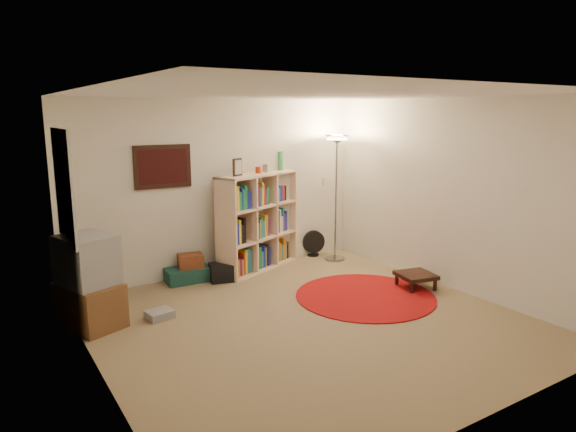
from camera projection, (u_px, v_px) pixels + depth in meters
name	position (u px, v px, depth m)	size (l,w,h in m)	color
room	(303.00, 211.00, 5.53)	(4.54, 4.54, 2.54)	#897150
bookshelf	(257.00, 223.00, 7.60)	(1.49, 0.91, 1.73)	#FFD0AA
floor_lamp	(337.00, 157.00, 7.89)	(0.39, 0.39, 1.98)	gray
floor_fan	(313.00, 243.00, 8.38)	(0.38, 0.24, 0.42)	black
tv_stand	(89.00, 283.00, 5.56)	(0.70, 0.83, 1.02)	brown
dvd_box	(160.00, 314.00, 5.85)	(0.31, 0.27, 0.09)	gray
suitcase	(187.00, 274.00, 7.14)	(0.63, 0.43, 0.20)	#153B35
wicker_basket	(191.00, 261.00, 7.10)	(0.38, 0.30, 0.19)	brown
duffel_bag	(222.00, 272.00, 7.16)	(0.41, 0.36, 0.24)	black
paper_towel	(242.00, 267.00, 7.35)	(0.14, 0.14, 0.26)	white
red_rug	(365.00, 296.00, 6.55)	(1.78, 1.78, 0.02)	maroon
side_table	(416.00, 276.00, 6.83)	(0.53, 0.53, 0.21)	black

